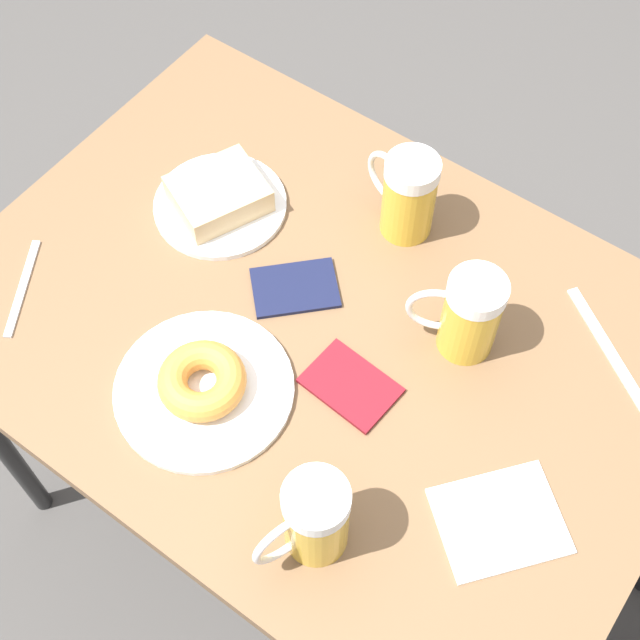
% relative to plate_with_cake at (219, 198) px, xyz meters
% --- Properties ---
extents(ground_plane, '(8.00, 8.00, 0.00)m').
position_rel_plate_with_cake_xyz_m(ground_plane, '(0.09, 0.26, -0.78)').
color(ground_plane, '#474442').
extents(table, '(0.77, 1.07, 0.75)m').
position_rel_plate_with_cake_xyz_m(table, '(0.09, 0.26, -0.09)').
color(table, brown).
rests_on(table, ground_plane).
extents(plate_with_cake, '(0.21, 0.21, 0.05)m').
position_rel_plate_with_cake_xyz_m(plate_with_cake, '(0.00, 0.00, 0.00)').
color(plate_with_cake, white).
rests_on(plate_with_cake, table).
extents(plate_with_donut, '(0.25, 0.25, 0.05)m').
position_rel_plate_with_cake_xyz_m(plate_with_donut, '(0.27, 0.19, -0.00)').
color(plate_with_donut, white).
rests_on(plate_with_donut, table).
extents(beer_mug_left, '(0.08, 0.13, 0.15)m').
position_rel_plate_with_cake_xyz_m(beer_mug_left, '(-0.01, 0.44, 0.05)').
color(beer_mug_left, gold).
rests_on(beer_mug_left, table).
extents(beer_mug_center, '(0.08, 0.13, 0.15)m').
position_rel_plate_with_cake_xyz_m(beer_mug_center, '(-0.14, 0.25, 0.05)').
color(beer_mug_center, gold).
rests_on(beer_mug_center, table).
extents(beer_mug_right, '(0.13, 0.08, 0.15)m').
position_rel_plate_with_cake_xyz_m(beer_mug_right, '(0.35, 0.43, 0.05)').
color(beer_mug_right, gold).
rests_on(beer_mug_right, table).
extents(napkin_folded, '(0.20, 0.20, 0.00)m').
position_rel_plate_with_cake_xyz_m(napkin_folded, '(0.19, 0.61, -0.02)').
color(napkin_folded, white).
rests_on(napkin_folded, table).
extents(fork, '(0.15, 0.10, 0.00)m').
position_rel_plate_with_cake_xyz_m(fork, '(0.29, -0.14, -0.02)').
color(fork, silver).
rests_on(fork, table).
extents(knife, '(0.14, 0.19, 0.00)m').
position_rel_plate_with_cake_xyz_m(knife, '(-0.12, 0.61, -0.02)').
color(knife, silver).
rests_on(knife, table).
extents(passport_near_edge, '(0.15, 0.15, 0.01)m').
position_rel_plate_with_cake_xyz_m(passport_near_edge, '(0.06, 0.19, -0.02)').
color(passport_near_edge, '#141938').
rests_on(passport_near_edge, table).
extents(passport_far_edge, '(0.10, 0.13, 0.01)m').
position_rel_plate_with_cake_xyz_m(passport_far_edge, '(0.14, 0.35, -0.02)').
color(passport_far_edge, maroon).
rests_on(passport_far_edge, table).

